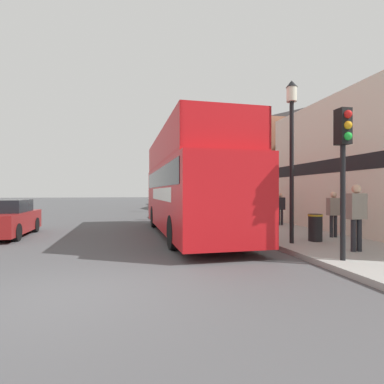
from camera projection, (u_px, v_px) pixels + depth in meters
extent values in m
plane|color=#4C4C4F|center=(118.00, 212.00, 25.65)|extent=(144.00, 144.00, 0.00)
cube|color=#999993|center=(207.00, 213.00, 24.17)|extent=(3.53, 108.00, 0.14)
cube|color=black|center=(342.00, 165.00, 11.43)|extent=(0.12, 9.99, 0.55)
cube|color=#9E664C|center=(239.00, 179.00, 30.53)|extent=(6.00, 25.67, 6.19)
pyramid|color=#383333|center=(239.00, 136.00, 30.53)|extent=(6.00, 25.67, 2.64)
cube|color=red|center=(189.00, 197.00, 12.12)|extent=(2.68, 9.90, 2.52)
cube|color=white|center=(192.00, 194.00, 11.64)|extent=(2.62, 5.47, 0.45)
cube|color=black|center=(189.00, 178.00, 12.12)|extent=(2.70, 9.12, 0.70)
cube|color=red|center=(189.00, 165.00, 12.12)|extent=(2.67, 9.12, 0.10)
cube|color=red|center=(160.00, 148.00, 11.84)|extent=(0.25, 9.07, 1.15)
cube|color=red|center=(218.00, 150.00, 12.39)|extent=(0.25, 9.07, 1.15)
cube|color=red|center=(227.00, 125.00, 7.73)|extent=(2.49, 0.12, 1.15)
cube|color=red|center=(174.00, 159.00, 15.86)|extent=(2.52, 1.43, 1.15)
cylinder|color=black|center=(154.00, 217.00, 14.84)|extent=(0.30, 1.05, 1.04)
cylinder|color=black|center=(198.00, 216.00, 15.35)|extent=(0.30, 1.05, 1.04)
cylinder|color=black|center=(174.00, 233.00, 9.08)|extent=(0.30, 1.05, 1.04)
cylinder|color=black|center=(243.00, 230.00, 9.58)|extent=(0.30, 1.05, 1.04)
cube|color=black|center=(179.00, 210.00, 19.91)|extent=(1.87, 4.50, 0.66)
cube|color=black|center=(179.00, 202.00, 19.78)|extent=(1.63, 2.17, 0.50)
cylinder|color=black|center=(164.00, 212.00, 21.09)|extent=(0.21, 0.68, 0.68)
cylinder|color=black|center=(187.00, 212.00, 21.45)|extent=(0.21, 0.68, 0.68)
cylinder|color=black|center=(169.00, 215.00, 18.37)|extent=(0.21, 0.68, 0.68)
cylinder|color=black|center=(196.00, 214.00, 18.73)|extent=(0.21, 0.68, 0.68)
cube|color=maroon|center=(4.00, 222.00, 11.64)|extent=(1.94, 4.09, 0.78)
cube|color=black|center=(5.00, 206.00, 11.75)|extent=(1.65, 1.99, 0.49)
cylinder|color=black|center=(17.00, 232.00, 10.62)|extent=(0.22, 0.64, 0.63)
cylinder|color=black|center=(35.00, 225.00, 13.04)|extent=(0.22, 0.64, 0.63)
cylinder|color=#232328|center=(353.00, 235.00, 8.09)|extent=(0.13, 0.13, 0.88)
cylinder|color=#232328|center=(359.00, 235.00, 8.13)|extent=(0.13, 0.13, 0.88)
cube|color=gray|center=(356.00, 206.00, 8.11)|extent=(0.48, 0.26, 0.70)
sphere|color=tan|center=(356.00, 189.00, 8.11)|extent=(0.24, 0.24, 0.24)
cylinder|color=#232328|center=(331.00, 226.00, 10.64)|extent=(0.12, 0.12, 0.78)
cylinder|color=#232328|center=(335.00, 226.00, 10.67)|extent=(0.12, 0.12, 0.78)
cube|color=gray|center=(333.00, 207.00, 10.66)|extent=(0.42, 0.23, 0.62)
sphere|color=tan|center=(333.00, 195.00, 10.66)|extent=(0.22, 0.22, 0.22)
cylinder|color=#232328|center=(279.00, 217.00, 14.51)|extent=(0.11, 0.11, 0.75)
cylinder|color=#232328|center=(282.00, 217.00, 14.54)|extent=(0.11, 0.11, 0.75)
cube|color=black|center=(280.00, 204.00, 14.53)|extent=(0.41, 0.22, 0.59)
sphere|color=tan|center=(280.00, 195.00, 14.53)|extent=(0.21, 0.21, 0.21)
cylinder|color=black|center=(343.00, 202.00, 7.08)|extent=(0.12, 0.12, 2.74)
cube|color=black|center=(343.00, 127.00, 7.08)|extent=(0.28, 0.31, 0.85)
sphere|color=red|center=(348.00, 114.00, 6.92)|extent=(0.19, 0.19, 0.19)
sphere|color=orange|center=(348.00, 125.00, 6.92)|extent=(0.19, 0.19, 0.19)
sphere|color=green|center=(348.00, 136.00, 6.92)|extent=(0.19, 0.19, 0.19)
cylinder|color=black|center=(292.00, 172.00, 9.44)|extent=(0.13, 0.13, 4.47)
cylinder|color=silver|center=(292.00, 95.00, 9.44)|extent=(0.32, 0.32, 0.45)
cone|color=black|center=(292.00, 84.00, 9.44)|extent=(0.35, 0.35, 0.22)
cylinder|color=black|center=(214.00, 184.00, 17.45)|extent=(0.13, 0.13, 4.15)
cylinder|color=silver|center=(214.00, 145.00, 17.45)|extent=(0.32, 0.32, 0.45)
cone|color=black|center=(214.00, 139.00, 17.45)|extent=(0.35, 0.35, 0.22)
cylinder|color=black|center=(187.00, 184.00, 25.51)|extent=(0.13, 0.13, 4.53)
cylinder|color=silver|center=(187.00, 155.00, 25.51)|extent=(0.32, 0.32, 0.45)
cone|color=black|center=(187.00, 151.00, 25.51)|extent=(0.35, 0.35, 0.22)
cylinder|color=black|center=(315.00, 228.00, 9.83)|extent=(0.44, 0.44, 0.89)
cylinder|color=#B28E1E|center=(315.00, 215.00, 9.83)|extent=(0.48, 0.48, 0.06)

